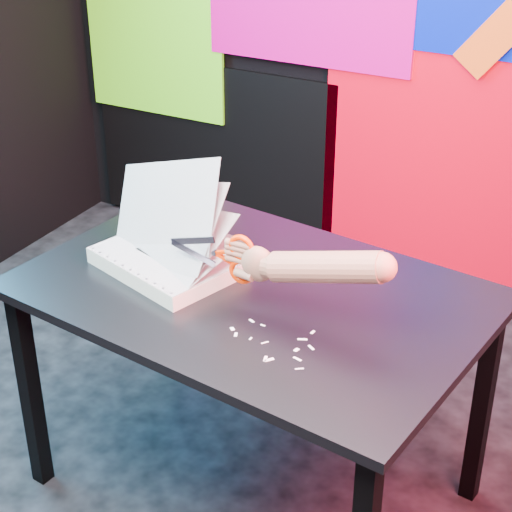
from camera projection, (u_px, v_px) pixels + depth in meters
The scene contains 7 objects.
room at pixel (168, 64), 2.31m from camera, with size 3.01×3.01×2.71m.
backdrop at pixel (375, 72), 3.61m from camera, with size 2.88×0.05×2.08m.
work_table at pixel (253, 313), 2.48m from camera, with size 1.40×1.02×0.75m.
printout_stack at pixel (168, 258), 2.53m from camera, with size 0.48×0.40×0.37m.
scissors at pixel (236, 258), 2.30m from camera, with size 0.26×0.02×0.15m.
hand_forearm at pixel (314, 266), 2.19m from camera, with size 0.47×0.09×0.17m.
paper_clippings at pixel (276, 345), 2.19m from camera, with size 0.25×0.19×0.00m.
Camera 1 is at (1.28, -1.90, 1.99)m, focal length 60.00 mm.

